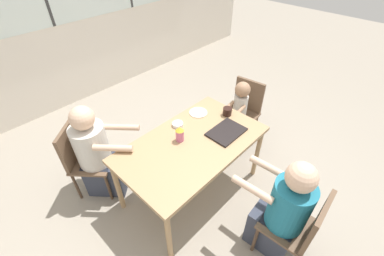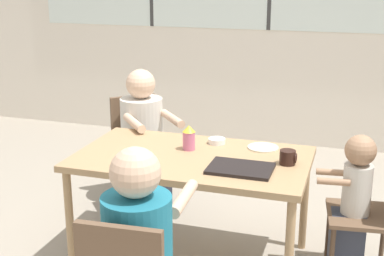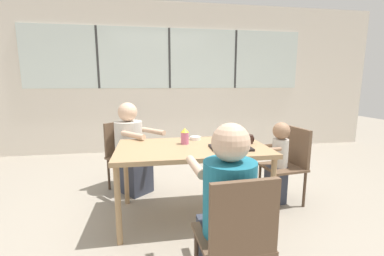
% 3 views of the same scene
% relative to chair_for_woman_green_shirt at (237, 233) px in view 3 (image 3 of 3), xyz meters
% --- Properties ---
extents(ground_plane, '(16.00, 16.00, 0.00)m').
position_rel_chair_for_woman_green_shirt_xyz_m(ground_plane, '(-0.07, 1.13, -0.50)').
color(ground_plane, gray).
extents(wall_back_with_windows, '(8.40, 0.08, 2.80)m').
position_rel_chair_for_woman_green_shirt_xyz_m(wall_back_with_windows, '(-0.07, 3.78, 0.93)').
color(wall_back_with_windows, silver).
rests_on(wall_back_with_windows, ground_plane).
extents(dining_table, '(1.44, 0.84, 0.72)m').
position_rel_chair_for_woman_green_shirt_xyz_m(dining_table, '(-0.07, 1.13, 0.16)').
color(dining_table, tan).
rests_on(dining_table, ground_plane).
extents(chair_for_woman_green_shirt, '(0.42, 0.42, 0.84)m').
position_rel_chair_for_woman_green_shirt_xyz_m(chair_for_woman_green_shirt, '(0.00, 0.00, 0.00)').
color(chair_for_woman_green_shirt, brown).
rests_on(chair_for_woman_green_shirt, ground_plane).
extents(chair_for_man_blue_shirt, '(0.56, 0.56, 0.84)m').
position_rel_chair_for_woman_green_shirt_xyz_m(chair_for_man_blue_shirt, '(-0.82, 1.99, 0.00)').
color(chair_for_man_blue_shirt, brown).
rests_on(chair_for_man_blue_shirt, ground_plane).
extents(chair_for_toddler, '(0.45, 0.45, 0.84)m').
position_rel_chair_for_woman_green_shirt_xyz_m(chair_for_toddler, '(1.06, 1.27, 0.00)').
color(chair_for_toddler, brown).
rests_on(chair_for_toddler, ground_plane).
extents(person_woman_green_shirt, '(0.37, 0.61, 1.10)m').
position_rel_chair_for_woman_green_shirt_xyz_m(person_woman_green_shirt, '(-0.01, 0.17, 0.00)').
color(person_woman_green_shirt, '#333847').
rests_on(person_woman_green_shirt, ground_plane).
extents(person_man_blue_shirt, '(0.64, 0.67, 1.10)m').
position_rel_chair_for_woman_green_shirt_xyz_m(person_man_blue_shirt, '(-0.70, 1.86, -0.00)').
color(person_man_blue_shirt, '#333847').
rests_on(person_man_blue_shirt, ground_plane).
extents(person_toddler, '(0.34, 0.22, 0.91)m').
position_rel_chair_for_woman_green_shirt_xyz_m(person_toddler, '(0.91, 1.25, -0.03)').
color(person_toddler, '#333847').
rests_on(person_toddler, ground_plane).
extents(food_tray_dark, '(0.37, 0.27, 0.02)m').
position_rel_chair_for_woman_green_shirt_xyz_m(food_tray_dark, '(0.27, 0.98, 0.23)').
color(food_tray_dark, black).
rests_on(food_tray_dark, dining_table).
extents(coffee_mug, '(0.10, 0.10, 0.09)m').
position_rel_chair_for_woman_green_shirt_xyz_m(coffee_mug, '(0.52, 1.16, 0.27)').
color(coffee_mug, black).
rests_on(coffee_mug, dining_table).
extents(sippy_cup, '(0.08, 0.08, 0.16)m').
position_rel_chair_for_woman_green_shirt_xyz_m(sippy_cup, '(-0.13, 1.24, 0.31)').
color(sippy_cup, '#CC668C').
rests_on(sippy_cup, dining_table).
extents(bowl_white_shallow, '(0.11, 0.11, 0.04)m').
position_rel_chair_for_woman_green_shirt_xyz_m(bowl_white_shallow, '(0.01, 1.41, 0.24)').
color(bowl_white_shallow, white).
rests_on(bowl_white_shallow, dining_table).
extents(plate_tortillas, '(0.20, 0.20, 0.01)m').
position_rel_chair_for_woman_green_shirt_xyz_m(plate_tortillas, '(0.32, 1.41, 0.23)').
color(plate_tortillas, beige).
rests_on(plate_tortillas, dining_table).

